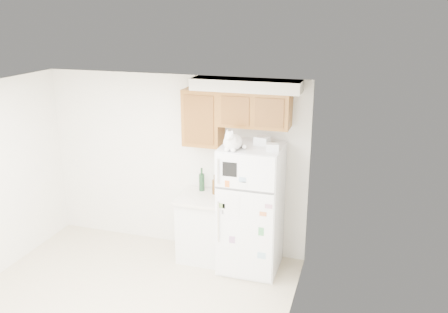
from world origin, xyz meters
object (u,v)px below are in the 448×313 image
at_px(base_counter, 203,227).
at_px(bottle_green, 202,179).
at_px(bottle_amber, 214,184).
at_px(refrigerator, 251,209).
at_px(cat, 232,142).
at_px(storage_box_back, 262,141).
at_px(storage_box_front, 272,147).

xyz_separation_m(base_counter, bottle_green, (-0.08, 0.19, 0.62)).
bearing_deg(bottle_amber, refrigerator, -18.97).
relative_size(cat, storage_box_back, 2.26).
xyz_separation_m(cat, bottle_green, (-0.58, 0.50, -0.72)).
relative_size(storage_box_back, storage_box_front, 1.20).
height_order(cat, bottle_amber, cat).
xyz_separation_m(refrigerator, bottle_amber, (-0.56, 0.19, 0.21)).
bearing_deg(storage_box_back, refrigerator, -117.73).
bearing_deg(cat, bottle_amber, 131.14).
relative_size(cat, bottle_green, 1.24).
height_order(bottle_green, bottle_amber, bottle_green).
height_order(refrigerator, bottle_amber, refrigerator).
height_order(refrigerator, bottle_green, refrigerator).
bearing_deg(bottle_green, storage_box_front, -20.14).
relative_size(storage_box_back, bottle_green, 0.55).
height_order(base_counter, bottle_green, bottle_green).
bearing_deg(storage_box_back, cat, -117.23).
xyz_separation_m(base_counter, storage_box_front, (0.97, -0.19, 1.28)).
bearing_deg(storage_box_back, base_counter, -164.30).
relative_size(storage_box_back, bottle_amber, 0.66).
bearing_deg(storage_box_back, storage_box_front, -39.84).
height_order(storage_box_back, storage_box_front, storage_box_back).
xyz_separation_m(refrigerator, storage_box_front, (0.28, -0.12, 0.89)).
relative_size(refrigerator, base_counter, 1.85).
bearing_deg(refrigerator, storage_box_back, 49.63).
xyz_separation_m(refrigerator, cat, (-0.19, -0.23, 0.96)).
xyz_separation_m(base_counter, storage_box_back, (0.79, 0.04, 1.29)).
bearing_deg(bottle_amber, storage_box_back, -6.69).
distance_m(refrigerator, storage_box_back, 0.91).
distance_m(storage_box_front, bottle_amber, 1.13).
height_order(base_counter, cat, cat).
height_order(refrigerator, storage_box_front, storage_box_front).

